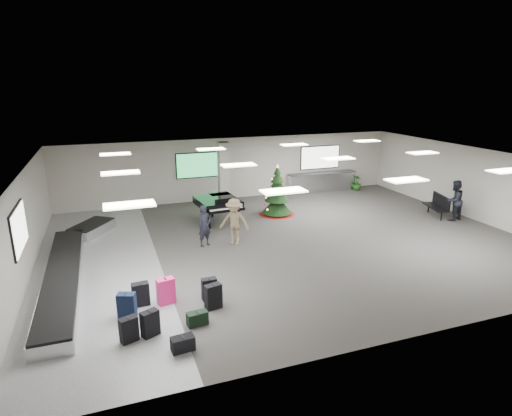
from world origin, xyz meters
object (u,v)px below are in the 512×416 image
object	(u,v)px
traveler_bench	(454,200)
potted_plant_left	(278,189)
baggage_carousel	(70,265)
traveler_b	(234,222)
bench	(438,204)
pink_suitcase	(166,291)
service_counter	(322,182)
traveler_a	(205,226)
christmas_tree	(277,197)
potted_plant_right	(357,183)
grand_piano	(218,203)

from	to	relation	value
traveler_bench	potted_plant_left	bearing A→B (deg)	-60.85
baggage_carousel	traveler_b	bearing A→B (deg)	5.26
bench	traveler_bench	distance (m)	0.83
pink_suitcase	traveler_b	size ratio (longest dim) A/B	0.43
service_counter	potted_plant_left	xyz separation A→B (m)	(-2.74, -0.18, -0.16)
traveler_a	bench	bearing A→B (deg)	-24.18
bench	traveler_b	distance (m)	9.83
service_counter	traveler_bench	distance (m)	7.34
baggage_carousel	potted_plant_left	bearing A→B (deg)	32.98
christmas_tree	traveler_bench	size ratio (longest dim) A/B	1.30
baggage_carousel	service_counter	world-z (taller)	service_counter
pink_suitcase	traveler_bench	world-z (taller)	traveler_bench
traveler_b	potted_plant_left	xyz separation A→B (m)	(4.30, 6.02, -0.51)
service_counter	traveler_a	size ratio (longest dim) A/B	2.57
traveler_a	baggage_carousel	bearing A→B (deg)	164.69
potted_plant_left	traveler_bench	bearing A→B (deg)	-48.55
potted_plant_right	bench	bearing A→B (deg)	-82.40
baggage_carousel	potted_plant_left	size ratio (longest dim) A/B	12.44
baggage_carousel	potted_plant_left	world-z (taller)	potted_plant_left
grand_piano	traveler_bench	size ratio (longest dim) A/B	1.26
service_counter	christmas_tree	distance (m)	5.17
service_counter	bench	distance (m)	6.59
service_counter	bench	size ratio (longest dim) A/B	2.40
baggage_carousel	potted_plant_right	size ratio (longest dim) A/B	11.00
grand_piano	traveler_b	size ratio (longest dim) A/B	1.29
bench	traveler_a	bearing A→B (deg)	-163.56
service_counter	christmas_tree	world-z (taller)	christmas_tree
christmas_tree	baggage_carousel	bearing A→B (deg)	-158.06
traveler_b	potted_plant_left	bearing A→B (deg)	88.22
traveler_b	potted_plant_left	world-z (taller)	traveler_b
grand_piano	bench	size ratio (longest dim) A/B	1.36
traveler_b	potted_plant_left	size ratio (longest dim) A/B	2.30
traveler_b	potted_plant_right	distance (m)	10.77
pink_suitcase	grand_piano	world-z (taller)	grand_piano
traveler_a	grand_piano	bearing A→B (deg)	40.60
pink_suitcase	potted_plant_left	xyz separation A→B (m)	(7.45, 9.76, 0.02)
bench	traveler_a	distance (m)	10.92
pink_suitcase	traveler_a	world-z (taller)	traveler_a
christmas_tree	bench	distance (m)	7.38
bench	traveler_b	size ratio (longest dim) A/B	0.94
service_counter	potted_plant_left	world-z (taller)	service_counter
baggage_carousel	potted_plant_right	xyz separation A→B (m)	(14.87, 6.30, 0.23)
baggage_carousel	christmas_tree	world-z (taller)	christmas_tree
pink_suitcase	christmas_tree	xyz separation A→B (m)	(6.14, 6.74, 0.44)
service_counter	grand_piano	bearing A→B (deg)	-153.89
traveler_a	potted_plant_left	world-z (taller)	traveler_a
bench	traveler_b	xyz separation A→B (m)	(-9.82, -0.23, 0.32)
traveler_a	potted_plant_right	distance (m)	11.61
traveler_bench	service_counter	bearing A→B (deg)	-78.11
baggage_carousel	traveler_bench	xyz separation A→B (m)	(15.84, 0.04, 0.70)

